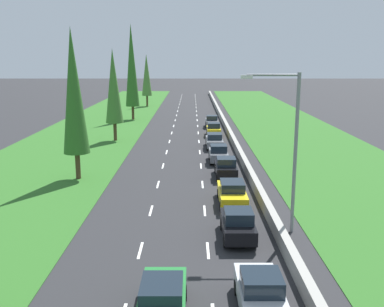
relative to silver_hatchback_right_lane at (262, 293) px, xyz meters
The scene contains 19 objects.
ground_plane 44.72m from the silver_hatchback_right_lane, 94.59° to the left, with size 300.00×300.00×0.00m, color #28282B.
grass_verge_left 47.44m from the silver_hatchback_right_lane, 110.01° to the left, with size 14.00×140.00×0.04m, color #2D6623.
grass_verge_right 45.86m from the silver_hatchback_right_lane, 76.41° to the left, with size 14.00×140.00×0.04m, color #2D6623.
median_barrier 44.62m from the silver_hatchback_right_lane, 87.27° to the left, with size 0.44×120.00×0.85m, color #9E9B93.
lane_markings 44.72m from the silver_hatchback_right_lane, 94.59° to the left, with size 3.64×116.00×0.01m.
silver_hatchback_right_lane is the anchor object (origin of this frame).
black_hatchback_right_lane 7.13m from the silver_hatchback_right_lane, 91.09° to the left, with size 1.74×3.90×1.72m.
yellow_sedan_right_lane 12.88m from the silver_hatchback_right_lane, 89.75° to the left, with size 1.82×4.50×1.64m.
black_hatchback_right_lane_fifth 19.75m from the silver_hatchback_right_lane, 89.54° to the left, with size 1.74×3.90×1.72m.
grey_hatchback_right_lane 25.08m from the silver_hatchback_right_lane, 90.33° to the left, with size 1.74×3.90×1.72m.
grey_sedan_right_lane 31.83m from the silver_hatchback_right_lane, 90.34° to the left, with size 1.82×4.50×1.64m.
yellow_hatchback_right_lane_eighth 39.32m from the silver_hatchback_right_lane, 89.87° to the left, with size 1.74×3.90×1.72m.
green_sedan_centre_lane 3.82m from the silver_hatchback_right_lane, behind, with size 1.82×4.50×1.64m.
grey_hatchback_right_lane_ninth 46.42m from the silver_hatchback_right_lane, 89.80° to the left, with size 1.74×3.90×1.72m.
poplar_tree_second 23.51m from the silver_hatchback_right_lane, 121.94° to the left, with size 2.10×2.10×12.15m.
poplar_tree_third 38.37m from the silver_hatchback_right_lane, 108.17° to the left, with size 2.07×2.07×10.83m.
poplar_tree_fourth 56.07m from the silver_hatchback_right_lane, 102.58° to the left, with size 2.17×2.17×14.94m.
poplar_tree_fifth 74.91m from the silver_hatchback_right_lane, 99.08° to the left, with size 2.06×2.06×10.49m.
street_light_mast 9.61m from the silver_hatchback_right_lane, 71.54° to the left, with size 3.20×0.28×9.00m.
Camera 1 is at (0.93, 0.02, 9.76)m, focal length 40.89 mm.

